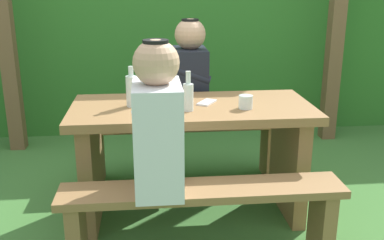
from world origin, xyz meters
TOP-DOWN VIEW (x-y plane):
  - ground_plane at (0.00, 0.00)m, footprint 12.00×12.00m
  - hedge_backdrop at (0.00, 2.11)m, footprint 6.40×1.05m
  - pergola_post_left at (-1.38, 1.29)m, footprint 0.12×0.12m
  - pergola_post_right at (1.38, 1.29)m, footprint 0.12×0.12m
  - picnic_table at (0.00, 0.00)m, footprint 1.40×0.64m
  - bench_near at (0.00, -0.53)m, footprint 1.40×0.24m
  - bench_far at (0.00, 0.53)m, footprint 1.40×0.24m
  - person_white_shirt at (-0.21, -0.53)m, footprint 0.25×0.35m
  - person_black_coat at (0.04, 0.53)m, footprint 0.25×0.35m
  - drinking_glass at (0.29, -0.10)m, footprint 0.08×0.08m
  - bottle_left at (-0.03, -0.11)m, footprint 0.06×0.06m
  - bottle_right at (-0.35, 0.01)m, footprint 0.06×0.06m
  - cell_phone at (0.09, 0.04)m, footprint 0.13×0.16m

SIDE VIEW (x-z plane):
  - ground_plane at x=0.00m, z-range 0.00..0.00m
  - bench_near at x=0.00m, z-range 0.09..0.53m
  - bench_far at x=0.00m, z-range 0.09..0.53m
  - picnic_table at x=0.00m, z-range 0.13..0.83m
  - cell_phone at x=0.09m, z-range 0.70..0.71m
  - drinking_glass at x=0.29m, z-range 0.70..0.78m
  - person_white_shirt at x=-0.21m, z-range 0.41..1.12m
  - person_black_coat at x=0.04m, z-range 0.41..1.12m
  - bottle_left at x=-0.03m, z-range 0.68..0.90m
  - bottle_right at x=-0.35m, z-range 0.68..0.91m
  - hedge_backdrop at x=0.00m, z-range 0.00..1.77m
  - pergola_post_left at x=-1.38m, z-range 0.00..2.09m
  - pergola_post_right at x=1.38m, z-range 0.00..2.09m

